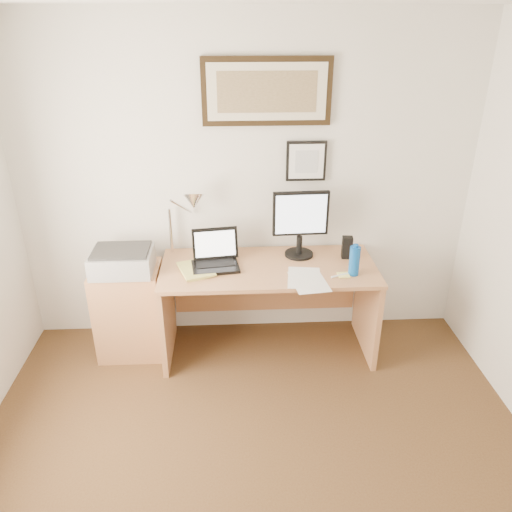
{
  "coord_description": "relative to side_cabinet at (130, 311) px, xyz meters",
  "views": [
    {
      "loc": [
        -0.12,
        -1.66,
        2.43
      ],
      "look_at": [
        0.05,
        1.43,
        0.93
      ],
      "focal_mm": 35.0,
      "sensor_mm": 36.0,
      "label": 1
    }
  ],
  "objects": [
    {
      "name": "laptop",
      "position": [
        0.68,
        -0.01,
        0.44
      ],
      "size": [
        0.37,
        0.34,
        0.26
      ],
      "color": "black",
      "rests_on": "desk"
    },
    {
      "name": "printer",
      "position": [
        -0.0,
        -0.04,
        0.45
      ],
      "size": [
        0.44,
        0.34,
        0.18
      ],
      "color": "#9D9DA0",
      "rests_on": "side_cabinet"
    },
    {
      "name": "desk",
      "position": [
        1.07,
        0.04,
        0.15
      ],
      "size": [
        1.6,
        0.7,
        0.75
      ],
      "color": "#AA7147",
      "rests_on": "floor"
    },
    {
      "name": "wall_back",
      "position": [
        0.92,
        0.32,
        0.89
      ],
      "size": [
        3.5,
        0.02,
        2.5
      ],
      "primitive_type": "cube",
      "color": "silver",
      "rests_on": "ground"
    },
    {
      "name": "paper_sheet_b",
      "position": [
        1.31,
        -0.25,
        0.39
      ],
      "size": [
        0.27,
        0.35,
        0.0
      ],
      "primitive_type": "cube",
      "rotation": [
        0.0,
        0.0,
        -0.13
      ],
      "color": "white",
      "rests_on": "desk"
    },
    {
      "name": "side_cabinet",
      "position": [
        0.0,
        0.0,
        0.0
      ],
      "size": [
        0.5,
        0.4,
        0.73
      ],
      "primitive_type": "cube",
      "color": "#AA7147",
      "rests_on": "floor"
    },
    {
      "name": "bottle_cap",
      "position": [
        1.67,
        -0.21,
        0.61
      ],
      "size": [
        0.04,
        0.04,
        0.02
      ],
      "primitive_type": "cylinder",
      "color": "#0D50A9",
      "rests_on": "water_bottle"
    },
    {
      "name": "picture_small",
      "position": [
        1.37,
        0.29,
        1.09
      ],
      "size": [
        0.3,
        0.03,
        0.3
      ],
      "color": "black",
      "rests_on": "wall_back"
    },
    {
      "name": "speaker",
      "position": [
        1.68,
        0.07,
        0.47
      ],
      "size": [
        0.08,
        0.07,
        0.17
      ],
      "primitive_type": "cube",
      "rotation": [
        0.0,
        0.0,
        -0.1
      ],
      "color": "black",
      "rests_on": "desk"
    },
    {
      "name": "lcd_monitor",
      "position": [
        1.32,
        0.12,
        0.68
      ],
      "size": [
        0.42,
        0.22,
        0.52
      ],
      "color": "black",
      "rests_on": "desk"
    },
    {
      "name": "picture_large",
      "position": [
        1.07,
        0.29,
        1.59
      ],
      "size": [
        0.92,
        0.04,
        0.47
      ],
      "color": "black",
      "rests_on": "wall_back"
    },
    {
      "name": "marker_pen",
      "position": [
        1.57,
        -0.24,
        0.39
      ],
      "size": [
        0.14,
        0.06,
        0.02
      ],
      "primitive_type": "cylinder",
      "rotation": [
        0.0,
        1.57,
        0.35
      ],
      "color": "white",
      "rests_on": "desk"
    },
    {
      "name": "sticky_pad",
      "position": [
        1.59,
        -0.23,
        0.39
      ],
      "size": [
        0.08,
        0.08,
        0.01
      ],
      "primitive_type": "cube",
      "rotation": [
        0.0,
        0.0,
        0.05
      ],
      "color": "#FFFC78",
      "rests_on": "desk"
    },
    {
      "name": "water_bottle",
      "position": [
        1.67,
        -0.21,
        0.49
      ],
      "size": [
        0.08,
        0.08,
        0.22
      ],
      "primitive_type": "cylinder",
      "color": "#0D50A9",
      "rests_on": "desk"
    },
    {
      "name": "desk_lamp",
      "position": [
        0.51,
        0.13,
        0.82
      ],
      "size": [
        0.29,
        0.27,
        0.53
      ],
      "color": "silver",
      "rests_on": "desk"
    },
    {
      "name": "book",
      "position": [
        0.43,
        -0.14,
        0.4
      ],
      "size": [
        0.31,
        0.36,
        0.02
      ],
      "primitive_type": "imported",
      "rotation": [
        0.0,
        0.0,
        0.33
      ],
      "color": "#C7C35E",
      "rests_on": "desk"
    },
    {
      "name": "paper_sheet_a",
      "position": [
        1.34,
        -0.3,
        0.39
      ],
      "size": [
        0.28,
        0.36,
        0.0
      ],
      "primitive_type": "cube",
      "rotation": [
        0.0,
        0.0,
        0.13
      ],
      "color": "white",
      "rests_on": "desk"
    }
  ]
}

